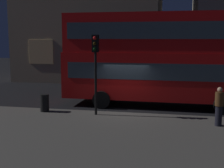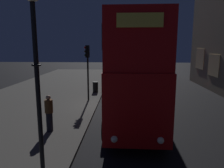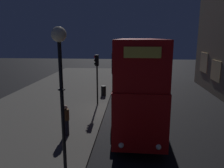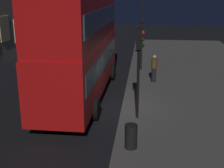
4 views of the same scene
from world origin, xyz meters
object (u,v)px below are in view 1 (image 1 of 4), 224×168
at_px(traffic_light_near_kerb, 95,58).
at_px(litter_bin, 45,103).
at_px(double_decker_bus, 156,55).
at_px(pedestrian, 219,106).

xyz_separation_m(traffic_light_near_kerb, litter_bin, (-2.81, 0.16, -2.40)).
relative_size(double_decker_bus, pedestrian, 6.25).
relative_size(double_decker_bus, traffic_light_near_kerb, 2.70).
relative_size(traffic_light_near_kerb, pedestrian, 2.31).
height_order(traffic_light_near_kerb, litter_bin, traffic_light_near_kerb).
bearing_deg(litter_bin, double_decker_bus, 27.78).
bearing_deg(litter_bin, traffic_light_near_kerb, -3.35).
distance_m(traffic_light_near_kerb, litter_bin, 3.70).
bearing_deg(traffic_light_near_kerb, double_decker_bus, 47.54).
distance_m(double_decker_bus, traffic_light_near_kerb, 4.15).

